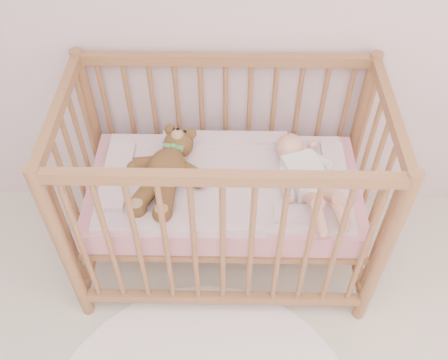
# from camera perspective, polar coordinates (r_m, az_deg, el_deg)

# --- Properties ---
(crib) EXTENTS (1.36, 0.76, 1.00)m
(crib) POSITION_cam_1_polar(r_m,az_deg,el_deg) (2.27, 0.02, -1.10)
(crib) COLOR #9A6441
(crib) RESTS_ON floor
(mattress) EXTENTS (1.22, 0.62, 0.13)m
(mattress) POSITION_cam_1_polar(r_m,az_deg,el_deg) (2.29, 0.02, -1.35)
(mattress) COLOR pink
(mattress) RESTS_ON crib
(blanket) EXTENTS (1.10, 0.58, 0.06)m
(blanket) POSITION_cam_1_polar(r_m,az_deg,el_deg) (2.23, 0.02, -0.08)
(blanket) COLOR pink
(blanket) RESTS_ON mattress
(baby) EXTENTS (0.45, 0.64, 0.14)m
(baby) POSITION_cam_1_polar(r_m,az_deg,el_deg) (2.19, 9.31, 0.73)
(baby) COLOR white
(baby) RESTS_ON blanket
(teddy_bear) EXTENTS (0.49, 0.61, 0.15)m
(teddy_bear) POSITION_cam_1_polar(r_m,az_deg,el_deg) (2.17, -6.70, 1.12)
(teddy_bear) COLOR brown
(teddy_bear) RESTS_ON blanket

